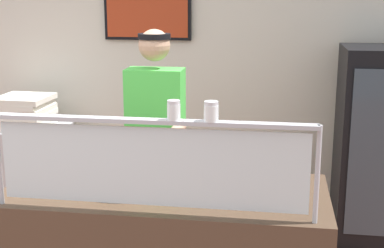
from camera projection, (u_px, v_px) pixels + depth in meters
name	position (u px, v px, depth m)	size (l,w,h in m)	color
shop_rear_unit	(211.00, 66.00, 4.87)	(6.15, 0.13, 2.70)	silver
sneeze_guard	(151.00, 155.00, 2.61)	(1.58, 0.06, 0.47)	#B2B5BC
pizza_tray	(122.00, 185.00, 3.01)	(0.46, 0.46, 0.04)	#9EA0A8
pizza_server	(125.00, 183.00, 2.98)	(0.07, 0.28, 0.01)	#ADAFB7
parmesan_shaker	(174.00, 111.00, 2.55)	(0.06, 0.06, 0.09)	white
pepper_flake_shaker	(211.00, 113.00, 2.52)	(0.07, 0.07, 0.09)	white
worker_figure	(156.00, 141.00, 3.75)	(0.41, 0.50, 1.76)	#23232D
drink_fridge	(384.00, 148.00, 4.35)	(0.71, 0.65, 1.59)	black
prep_shelf	(28.00, 175.00, 4.84)	(0.70, 0.55, 0.86)	#B7BABF
pizza_box_stack	(24.00, 112.00, 4.71)	(0.46, 0.44, 0.27)	silver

